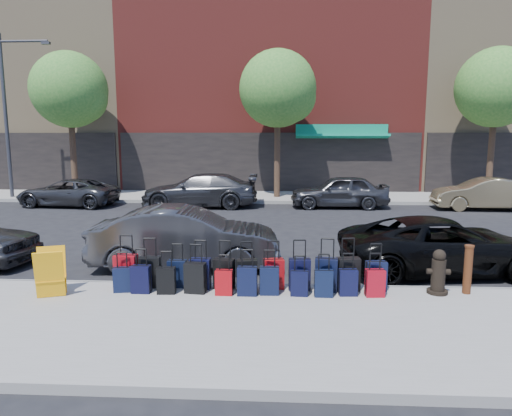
# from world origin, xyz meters

# --- Properties ---
(ground) EXTENTS (120.00, 120.00, 0.00)m
(ground) POSITION_xyz_m (0.00, 0.00, 0.00)
(ground) COLOR black
(ground) RESTS_ON ground
(sidewalk_near) EXTENTS (60.00, 4.00, 0.15)m
(sidewalk_near) POSITION_xyz_m (0.00, -6.50, 0.07)
(sidewalk_near) COLOR gray
(sidewalk_near) RESTS_ON ground
(sidewalk_far) EXTENTS (60.00, 4.00, 0.15)m
(sidewalk_far) POSITION_xyz_m (0.00, 10.00, 0.07)
(sidewalk_far) COLOR gray
(sidewalk_far) RESTS_ON ground
(curb_near) EXTENTS (60.00, 0.08, 0.15)m
(curb_near) POSITION_xyz_m (0.00, -4.48, 0.07)
(curb_near) COLOR gray
(curb_near) RESTS_ON ground
(curb_far) EXTENTS (60.00, 0.08, 0.15)m
(curb_far) POSITION_xyz_m (0.00, 7.98, 0.07)
(curb_far) COLOR gray
(curb_far) RESTS_ON ground
(building_left) EXTENTS (15.00, 12.12, 16.00)m
(building_left) POSITION_xyz_m (-16.00, 17.98, 7.98)
(building_left) COLOR #967F5B
(building_left) RESTS_ON ground
(building_center) EXTENTS (17.00, 12.85, 20.00)m
(building_center) POSITION_xyz_m (0.00, 17.99, 9.98)
(building_center) COLOR maroon
(building_center) RESTS_ON ground
(tree_left) EXTENTS (3.80, 3.80, 7.27)m
(tree_left) POSITION_xyz_m (-9.86, 9.50, 5.41)
(tree_left) COLOR black
(tree_left) RESTS_ON sidewalk_far
(tree_center) EXTENTS (3.80, 3.80, 7.27)m
(tree_center) POSITION_xyz_m (0.64, 9.50, 5.41)
(tree_center) COLOR black
(tree_center) RESTS_ON sidewalk_far
(tree_right) EXTENTS (3.80, 3.80, 7.27)m
(tree_right) POSITION_xyz_m (11.14, 9.50, 5.41)
(tree_right) COLOR black
(tree_right) RESTS_ON sidewalk_far
(streetlight) EXTENTS (2.59, 0.18, 8.00)m
(streetlight) POSITION_xyz_m (-12.80, 8.80, 4.66)
(streetlight) COLOR #333338
(streetlight) RESTS_ON sidewalk_far
(suitcase_front_0) EXTENTS (0.45, 0.26, 1.07)m
(suitcase_front_0) POSITION_xyz_m (-2.46, -4.81, 0.49)
(suitcase_front_0) COLOR maroon
(suitcase_front_0) RESTS_ON sidewalk_near
(suitcase_front_1) EXTENTS (0.44, 0.27, 1.01)m
(suitcase_front_1) POSITION_xyz_m (-1.98, -4.79, 0.47)
(suitcase_front_1) COLOR black
(suitcase_front_1) RESTS_ON sidewalk_near
(suitcase_front_2) EXTENTS (0.37, 0.21, 0.89)m
(suitcase_front_2) POSITION_xyz_m (-1.43, -4.75, 0.43)
(suitcase_front_2) COLOR black
(suitcase_front_2) RESTS_ON sidewalk_near
(suitcase_front_3) EXTENTS (0.42, 0.25, 0.99)m
(suitcase_front_3) POSITION_xyz_m (-0.94, -4.82, 0.46)
(suitcase_front_3) COLOR black
(suitcase_front_3) RESTS_ON sidewalk_near
(suitcase_front_4) EXTENTS (0.44, 0.30, 0.98)m
(suitcase_front_4) POSITION_xyz_m (-0.46, -4.79, 0.46)
(suitcase_front_4) COLOR black
(suitcase_front_4) RESTS_ON sidewalk_near
(suitcase_front_5) EXTENTS (0.43, 0.29, 0.96)m
(suitcase_front_5) POSITION_xyz_m (-0.01, -4.77, 0.45)
(suitcase_front_5) COLOR black
(suitcase_front_5) RESTS_ON sidewalk_near
(suitcase_front_6) EXTENTS (0.44, 0.29, 0.98)m
(suitcase_front_6) POSITION_xyz_m (0.53, -4.75, 0.46)
(suitcase_front_6) COLOR maroon
(suitcase_front_6) RESTS_ON sidewalk_near
(suitcase_front_7) EXTENTS (0.43, 0.25, 1.02)m
(suitcase_front_7) POSITION_xyz_m (1.05, -4.80, 0.47)
(suitcase_front_7) COLOR black
(suitcase_front_7) RESTS_ON sidewalk_near
(suitcase_front_8) EXTENTS (0.47, 0.32, 1.05)m
(suitcase_front_8) POSITION_xyz_m (1.58, -4.82, 0.48)
(suitcase_front_8) COLOR black
(suitcase_front_8) RESTS_ON sidewalk_near
(suitcase_front_9) EXTENTS (0.46, 0.30, 1.05)m
(suitcase_front_9) POSITION_xyz_m (2.02, -4.76, 0.48)
(suitcase_front_9) COLOR black
(suitcase_front_9) RESTS_ON sidewalk_near
(suitcase_front_10) EXTENTS (0.42, 0.26, 0.95)m
(suitcase_front_10) POSITION_xyz_m (2.56, -4.76, 0.45)
(suitcase_front_10) COLOR black
(suitcase_front_10) RESTS_ON sidewalk_near
(suitcase_back_0) EXTENTS (0.36, 0.24, 0.79)m
(suitcase_back_0) POSITION_xyz_m (-2.45, -5.09, 0.40)
(suitcase_back_0) COLOR black
(suitcase_back_0) RESTS_ON sidewalk_near
(suitcase_back_1) EXTENTS (0.37, 0.22, 0.87)m
(suitcase_back_1) POSITION_xyz_m (-2.06, -5.13, 0.42)
(suitcase_back_1) COLOR black
(suitcase_back_1) RESTS_ON sidewalk_near
(suitcase_back_2) EXTENTS (0.36, 0.22, 0.84)m
(suitcase_back_2) POSITION_xyz_m (-1.56, -5.15, 0.41)
(suitcase_back_2) COLOR black
(suitcase_back_2) RESTS_ON sidewalk_near
(suitcase_back_3) EXTENTS (0.43, 0.28, 0.96)m
(suitcase_back_3) POSITION_xyz_m (-1.00, -5.07, 0.45)
(suitcase_back_3) COLOR black
(suitcase_back_3) RESTS_ON sidewalk_near
(suitcase_back_4) EXTENTS (0.33, 0.20, 0.79)m
(suitcase_back_4) POSITION_xyz_m (-0.42, -5.16, 0.40)
(suitcase_back_4) COLOR #9B0A0F
(suitcase_back_4) RESTS_ON sidewalk_near
(suitcase_back_5) EXTENTS (0.38, 0.22, 0.90)m
(suitcase_back_5) POSITION_xyz_m (0.03, -5.16, 0.43)
(suitcase_back_5) COLOR black
(suitcase_back_5) RESTS_ON sidewalk_near
(suitcase_back_6) EXTENTS (0.37, 0.22, 0.87)m
(suitcase_back_6) POSITION_xyz_m (0.45, -5.09, 0.42)
(suitcase_back_6) COLOR black
(suitcase_back_6) RESTS_ON sidewalk_near
(suitcase_back_7) EXTENTS (0.34, 0.21, 0.79)m
(suitcase_back_7) POSITION_xyz_m (1.03, -5.13, 0.40)
(suitcase_back_7) COLOR black
(suitcase_back_7) RESTS_ON sidewalk_near
(suitcase_back_8) EXTENTS (0.35, 0.21, 0.83)m
(suitcase_back_8) POSITION_xyz_m (1.49, -5.16, 0.41)
(suitcase_back_8) COLOR black
(suitcase_back_8) RESTS_ON sidewalk_near
(suitcase_back_9) EXTENTS (0.36, 0.22, 0.83)m
(suitcase_back_9) POSITION_xyz_m (1.97, -5.07, 0.41)
(suitcase_back_9) COLOR black
(suitcase_back_9) RESTS_ON sidewalk_near
(suitcase_back_10) EXTENTS (0.37, 0.23, 0.84)m
(suitcase_back_10) POSITION_xyz_m (2.47, -5.10, 0.41)
(suitcase_back_10) COLOR maroon
(suitcase_back_10) RESTS_ON sidewalk_near
(fire_hydrant) EXTENTS (0.44, 0.40, 0.88)m
(fire_hydrant) POSITION_xyz_m (3.73, -4.87, 0.56)
(fire_hydrant) COLOR black
(fire_hydrant) RESTS_ON sidewalk_near
(bollard) EXTENTS (0.18, 0.18, 0.96)m
(bollard) POSITION_xyz_m (4.30, -4.84, 0.65)
(bollard) COLOR #38190C
(bollard) RESTS_ON sidewalk_near
(display_rack) EXTENTS (0.68, 0.71, 0.92)m
(display_rack) POSITION_xyz_m (-3.73, -5.40, 0.60)
(display_rack) COLOR #F4A40D
(display_rack) RESTS_ON sidewalk_near
(car_near_1) EXTENTS (4.61, 1.86, 1.49)m
(car_near_1) POSITION_xyz_m (-1.63, -2.86, 0.75)
(car_near_1) COLOR #373739
(car_near_1) RESTS_ON ground
(car_near_2) EXTENTS (4.93, 2.67, 1.31)m
(car_near_2) POSITION_xyz_m (4.47, -2.92, 0.66)
(car_near_2) COLOR black
(car_near_2) RESTS_ON ground
(car_far_0) EXTENTS (4.71, 2.51, 1.26)m
(car_far_0) POSITION_xyz_m (-9.13, 6.80, 0.63)
(car_far_0) COLOR #37373A
(car_far_0) RESTS_ON ground
(car_far_1) EXTENTS (5.31, 2.25, 1.53)m
(car_far_1) POSITION_xyz_m (-3.00, 6.87, 0.76)
(car_far_1) COLOR #37373A
(car_far_1) RESTS_ON ground
(car_far_2) EXTENTS (4.35, 1.76, 1.48)m
(car_far_2) POSITION_xyz_m (3.32, 6.98, 0.74)
(car_far_2) COLOR #373639
(car_far_2) RESTS_ON ground
(car_far_3) EXTENTS (4.35, 1.73, 1.41)m
(car_far_3) POSITION_xyz_m (9.57, 6.67, 0.70)
(car_far_3) COLOR #92805A
(car_far_3) RESTS_ON ground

